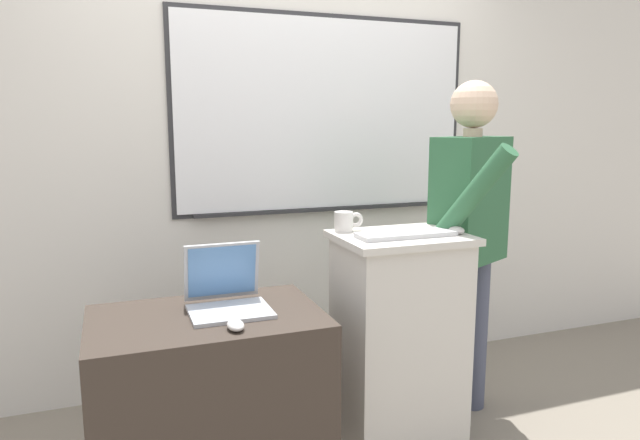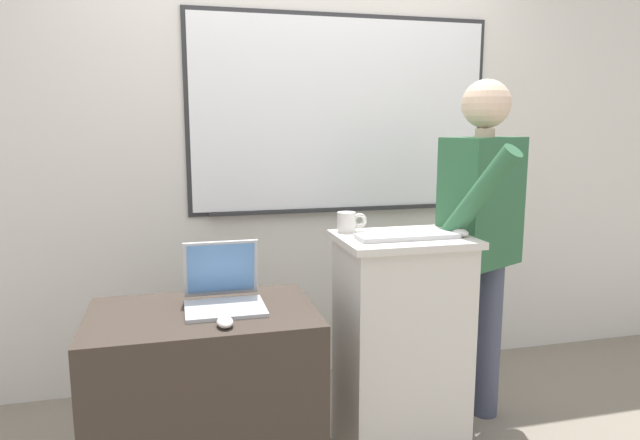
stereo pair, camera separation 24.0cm
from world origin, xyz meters
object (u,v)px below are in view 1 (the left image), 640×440
lectern_podium (398,344)px  side_desk (210,408)px  person_presenter (469,228)px  laptop (226,292)px  computer_mouse_by_laptop (236,325)px  coffee_mug (345,221)px  wireless_keyboard (406,234)px  computer_mouse_by_keyboard (456,230)px

lectern_podium → side_desk: size_ratio=1.15×
person_presenter → laptop: size_ratio=5.47×
lectern_podium → laptop: laptop is taller
side_desk → computer_mouse_by_laptop: bearing=-69.8°
side_desk → coffee_mug: coffee_mug is taller
wireless_keyboard → coffee_mug: bearing=133.9°
side_desk → coffee_mug: size_ratio=6.51×
person_presenter → wireless_keyboard: 0.53m
laptop → computer_mouse_by_laptop: (-0.02, -0.25, -0.05)m
laptop → computer_mouse_by_keyboard: computer_mouse_by_keyboard is taller
person_presenter → lectern_podium: bearing=174.1°
wireless_keyboard → person_presenter: bearing=25.2°
lectern_podium → side_desk: 0.87m
side_desk → person_presenter: size_ratio=0.52×
laptop → wireless_keyboard: 0.79m
lectern_podium → coffee_mug: 0.60m
computer_mouse_by_laptop → coffee_mug: bearing=33.9°
side_desk → wireless_keyboard: bearing=-0.4°
wireless_keyboard → computer_mouse_by_keyboard: (0.24, -0.01, 0.01)m
lectern_podium → computer_mouse_by_laptop: bearing=-162.8°
person_presenter → computer_mouse_by_laptop: person_presenter is taller
computer_mouse_by_laptop → coffee_mug: size_ratio=0.74×
lectern_podium → coffee_mug: size_ratio=7.49×
computer_mouse_by_keyboard → laptop: bearing=175.6°
laptop → computer_mouse_by_laptop: laptop is taller
lectern_podium → wireless_keyboard: size_ratio=2.35×
laptop → lectern_podium: bearing=-0.5°
side_desk → wireless_keyboard: size_ratio=2.05×
coffee_mug → laptop: bearing=-166.0°
side_desk → laptop: 0.46m
side_desk → person_presenter: bearing=9.3°
computer_mouse_by_laptop → computer_mouse_by_keyboard: size_ratio=1.00×
side_desk → laptop: (0.09, 0.06, 0.45)m
wireless_keyboard → coffee_mug: 0.28m
computer_mouse_by_laptop → computer_mouse_by_keyboard: computer_mouse_by_keyboard is taller
laptop → person_presenter: bearing=7.5°
wireless_keyboard → computer_mouse_by_keyboard: computer_mouse_by_keyboard is taller
person_presenter → coffee_mug: bearing=156.1°
coffee_mug → lectern_podium: bearing=-36.4°
side_desk → computer_mouse_by_keyboard: bearing=-1.1°
lectern_podium → computer_mouse_by_keyboard: size_ratio=10.11×
laptop → coffee_mug: (0.57, 0.14, 0.23)m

